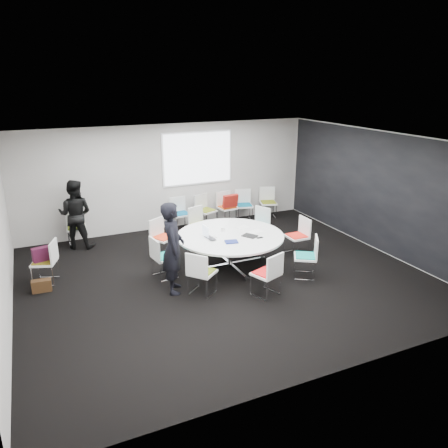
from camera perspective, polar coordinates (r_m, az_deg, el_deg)
name	(u,v)px	position (r m, az deg, el deg)	size (l,w,h in m)	color
room_shell	(227,212)	(8.69, 0.45, 1.63)	(8.08, 7.08, 2.88)	black
conference_table	(230,243)	(9.43, 0.82, -2.44)	(2.30, 2.30, 0.73)	silver
projection_screen	(198,158)	(11.96, -3.45, 8.56)	(1.90, 0.03, 1.35)	white
chair_ring_a	(297,243)	(10.29, 9.49, -2.50)	(0.45, 0.46, 0.88)	silver
chair_ring_b	(258,232)	(10.91, 4.43, -1.03)	(0.60, 0.61, 0.88)	silver
chair_ring_c	(201,231)	(10.94, -3.06, -0.95)	(0.58, 0.57, 0.88)	silver
chair_ring_d	(163,245)	(10.15, -7.92, -2.72)	(0.62, 0.62, 0.88)	silver
chair_ring_e	(164,265)	(9.11, -7.82, -5.29)	(0.51, 0.52, 0.88)	silver
chair_ring_f	(202,281)	(8.36, -2.90, -7.41)	(0.64, 0.64, 0.88)	silver
chair_ring_g	(266,282)	(8.34, 5.55, -7.56)	(0.59, 0.58, 0.88)	silver
chair_ring_h	(305,264)	(9.20, 10.58, -5.19)	(0.62, 0.63, 0.88)	silver
chair_back_a	(181,220)	(11.83, -5.66, 0.52)	(0.50, 0.49, 0.88)	silver
chair_back_b	(206,217)	(12.07, -2.38, 0.97)	(0.59, 0.58, 0.88)	silver
chair_back_c	(227,213)	(12.35, 0.38, 1.39)	(0.51, 0.50, 0.88)	silver
chair_back_d	(244,211)	(12.57, 2.62, 1.69)	(0.56, 0.55, 0.88)	silver
chair_back_e	(268,208)	(12.90, 5.77, 2.06)	(0.57, 0.57, 0.88)	silver
chair_spare_left	(46,270)	(9.50, -22.21, -5.54)	(0.58, 0.58, 0.88)	silver
chair_person_back	(77,234)	(11.32, -18.64, -1.26)	(0.50, 0.49, 0.88)	silver
person_main	(173,248)	(8.28, -6.67, -3.12)	(0.65, 0.43, 1.79)	black
person_back	(75,214)	(10.99, -18.85, 1.22)	(0.81, 0.63, 1.67)	black
laptop	(212,238)	(9.15, -1.55, -1.83)	(0.32, 0.20, 0.03)	#333338
laptop_lid	(205,231)	(9.20, -2.44, -0.94)	(0.30, 0.02, 0.22)	silver
notebook_black	(250,236)	(9.29, 3.38, -1.55)	(0.22, 0.30, 0.02)	black
tablet_folio	(231,242)	(8.94, 0.98, -2.33)	(0.26, 0.20, 0.03)	navy
papers_right	(243,227)	(9.84, 2.53, -0.41)	(0.30, 0.21, 0.00)	silver
papers_front	(256,231)	(9.59, 4.20, -0.96)	(0.30, 0.21, 0.00)	white
cup	(223,229)	(9.56, -0.16, -0.69)	(0.08, 0.08, 0.09)	white
phone	(260,238)	(9.22, 4.69, -1.79)	(0.14, 0.07, 0.01)	black
maroon_bag	(43,254)	(9.38, -22.56, -3.62)	(0.40, 0.14, 0.28)	#421129
brown_bag	(42,286)	(9.21, -22.72, -7.45)	(0.36, 0.16, 0.24)	#3B2512
red_jacket	(230,201)	(12.03, 0.84, 3.03)	(0.44, 0.10, 0.35)	maroon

